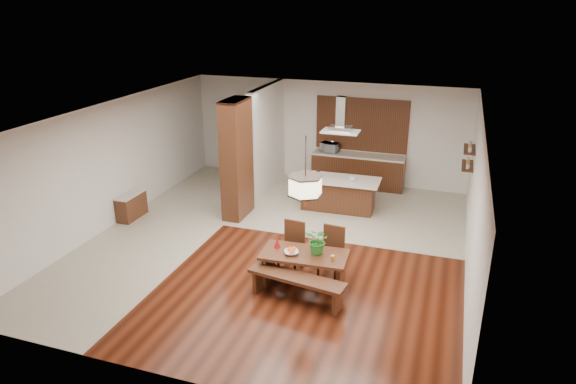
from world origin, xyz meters
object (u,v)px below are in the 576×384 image
(dining_table, at_px, (304,262))
(microwave, at_px, (330,147))
(range_hood, at_px, (341,115))
(pendant_lantern, at_px, (305,172))
(foliage_plant, at_px, (318,241))
(dining_chair_left, at_px, (291,247))
(kitchen_island, at_px, (338,194))
(island_cup, at_px, (353,179))
(dining_chair_right, at_px, (330,252))
(fruit_bowl, at_px, (291,252))
(dining_bench, at_px, (297,289))
(hallway_console, at_px, (131,206))

(dining_table, bearing_deg, microwave, 99.52)
(range_hood, bearing_deg, pendant_lantern, -86.36)
(foliage_plant, relative_size, microwave, 1.03)
(dining_chair_left, distance_m, foliage_plant, 0.87)
(kitchen_island, distance_m, island_cup, 0.60)
(pendant_lantern, xyz_separation_m, range_hood, (-0.24, 3.79, 0.22))
(dining_chair_right, relative_size, fruit_bowl, 3.74)
(pendant_lantern, height_order, island_cup, pendant_lantern)
(dining_chair_left, height_order, foliage_plant, foliage_plant)
(dining_chair_right, bearing_deg, kitchen_island, 106.16)
(dining_chair_right, relative_size, pendant_lantern, 0.75)
(pendant_lantern, relative_size, foliage_plant, 2.57)
(range_hood, bearing_deg, foliage_plant, -82.67)
(microwave, bearing_deg, dining_chair_left, -72.94)
(fruit_bowl, bearing_deg, dining_bench, -61.79)
(dining_chair_right, bearing_deg, foliage_plant, -102.11)
(dining_table, relative_size, foliage_plant, 3.20)
(dining_table, xyz_separation_m, range_hood, (-0.24, 3.79, 1.98))
(hallway_console, xyz_separation_m, dining_chair_left, (4.50, -1.20, 0.18))
(fruit_bowl, bearing_deg, foliage_plant, 21.74)
(dining_bench, bearing_deg, pendant_lantern, 93.06)
(pendant_lantern, xyz_separation_m, microwave, (-0.95, 5.64, -1.16))
(pendant_lantern, relative_size, microwave, 2.65)
(pendant_lantern, relative_size, kitchen_island, 0.63)
(dining_chair_right, xyz_separation_m, fruit_bowl, (-0.59, -0.61, 0.20))
(dining_chair_right, bearing_deg, fruit_bowl, -128.74)
(dining_chair_right, bearing_deg, range_hood, 106.15)
(kitchen_island, relative_size, range_hood, 2.31)
(hallway_console, bearing_deg, microwave, 44.94)
(dining_table, height_order, dining_chair_left, dining_chair_left)
(dining_chair_left, bearing_deg, island_cup, 86.71)
(dining_bench, height_order, pendant_lantern, pendant_lantern)
(dining_chair_right, distance_m, kitchen_island, 3.33)
(hallway_console, height_order, dining_chair_left, dining_chair_left)
(foliage_plant, bearing_deg, dining_table, -160.95)
(dining_table, bearing_deg, range_hood, 93.64)
(island_cup, bearing_deg, range_hood, 164.29)
(foliage_plant, bearing_deg, dining_bench, -107.37)
(pendant_lantern, bearing_deg, fruit_bowl, -155.52)
(hallway_console, height_order, pendant_lantern, pendant_lantern)
(dining_chair_left, xyz_separation_m, island_cup, (0.55, 3.22, 0.41))
(pendant_lantern, bearing_deg, hallway_console, 161.27)
(dining_chair_right, distance_m, microwave, 5.33)
(dining_chair_right, distance_m, foliage_plant, 0.62)
(fruit_bowl, distance_m, kitchen_island, 3.89)
(pendant_lantern, distance_m, fruit_bowl, 1.57)
(hallway_console, relative_size, microwave, 1.78)
(dining_chair_right, relative_size, island_cup, 7.23)
(dining_table, height_order, foliage_plant, foliage_plant)
(hallway_console, distance_m, kitchen_island, 5.14)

